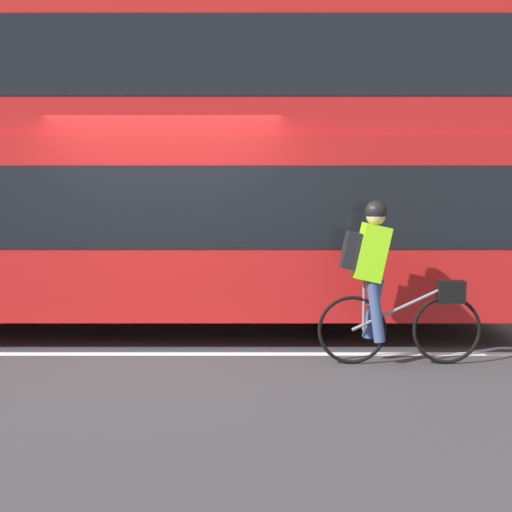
# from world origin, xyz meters

# --- Properties ---
(ground_plane) EXTENTS (80.00, 80.00, 0.00)m
(ground_plane) POSITION_xyz_m (0.00, 0.00, 0.00)
(ground_plane) COLOR #38383A
(road_center_line) EXTENTS (50.00, 0.14, 0.01)m
(road_center_line) POSITION_xyz_m (0.00, 0.25, 0.00)
(road_center_line) COLOR silver
(road_center_line) RESTS_ON ground_plane
(sidewalk_curb) EXTENTS (60.00, 2.16, 0.13)m
(sidewalk_curb) POSITION_xyz_m (0.00, 5.04, 0.07)
(sidewalk_curb) COLOR gray
(sidewalk_curb) RESTS_ON ground_plane
(building_facade) EXTENTS (60.00, 0.30, 6.61)m
(building_facade) POSITION_xyz_m (0.00, 6.27, 3.31)
(building_facade) COLOR gray
(building_facade) RESTS_ON ground_plane
(bus) EXTENTS (11.60, 2.54, 3.80)m
(bus) POSITION_xyz_m (-1.72, 1.65, 2.11)
(bus) COLOR black
(bus) RESTS_ON ground_plane
(cyclist_on_bike) EXTENTS (1.62, 0.32, 1.62)m
(cyclist_on_bike) POSITION_xyz_m (2.23, -0.16, 0.87)
(cyclist_on_bike) COLOR black
(cyclist_on_bike) RESTS_ON ground_plane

